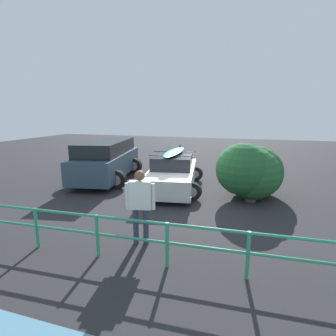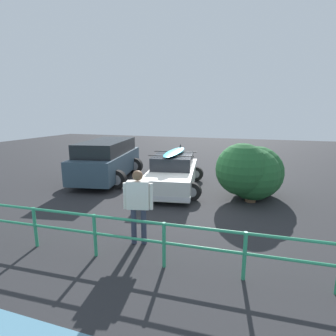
# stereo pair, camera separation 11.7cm
# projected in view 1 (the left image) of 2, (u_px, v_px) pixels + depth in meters

# --- Properties ---
(ground_plane) EXTENTS (44.00, 44.00, 0.02)m
(ground_plane) POSITION_uv_depth(u_px,v_px,m) (181.00, 194.00, 9.68)
(ground_plane) COLOR #28282B
(ground_plane) RESTS_ON ground
(sedan_car) EXTENTS (2.72, 4.49, 1.61)m
(sedan_car) POSITION_uv_depth(u_px,v_px,m) (173.00, 173.00, 10.28)
(sedan_car) COLOR silver
(sedan_car) RESTS_ON ground
(suv_car) EXTENTS (3.00, 4.88, 1.75)m
(suv_car) POSITION_uv_depth(u_px,v_px,m) (107.00, 160.00, 11.58)
(suv_car) COLOR #334756
(suv_car) RESTS_ON ground
(person_bystander) EXTENTS (0.65, 0.30, 1.72)m
(person_bystander) POSITION_uv_depth(u_px,v_px,m) (140.00, 201.00, 5.81)
(person_bystander) COLOR #33384C
(person_bystander) RESTS_ON ground
(railing_fence) EXTENTS (8.99, 0.44, 0.92)m
(railing_fence) POSITION_uv_depth(u_px,v_px,m) (97.00, 229.00, 5.36)
(railing_fence) COLOR #2D9366
(railing_fence) RESTS_ON ground
(bush_near_left) EXTENTS (2.30, 2.60, 2.06)m
(bush_near_left) POSITION_uv_depth(u_px,v_px,m) (251.00, 172.00, 9.00)
(bush_near_left) COLOR brown
(bush_near_left) RESTS_ON ground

